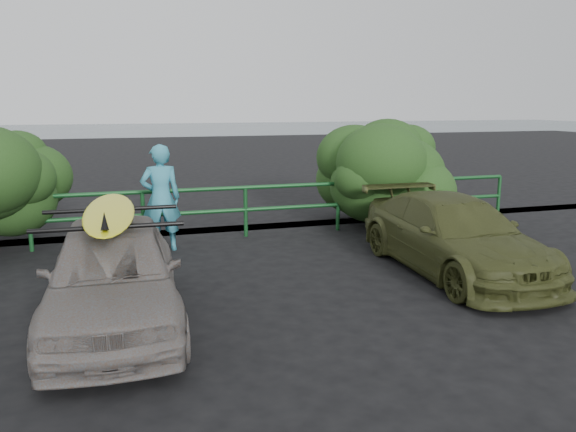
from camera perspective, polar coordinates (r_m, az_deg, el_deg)
The scene contains 9 objects.
ground at distance 6.57m, azimuth -3.17°, elevation -12.44°, with size 80.00×80.00×0.00m, color black.
ocean at distance 65.92m, azimuth -15.87°, elevation 8.66°, with size 200.00×200.00×0.00m, color slate.
guardrail at distance 11.14m, azimuth -9.35°, elevation 0.20°, with size 14.00×0.08×1.04m, color #154A20, non-canonical shape.
shrub_right at distance 13.13m, azimuth 12.46°, elevation 3.98°, with size 3.20×2.40×2.04m, color #25491A, non-canonical shape.
sedan at distance 7.08m, azimuth -17.33°, elevation -5.56°, with size 1.54×3.83×1.31m, color slate.
olive_vehicle at distance 9.29m, azimuth 16.48°, elevation -1.88°, with size 1.68×4.12×1.20m, color #3E441E.
man at distance 10.40m, azimuth -12.79°, elevation 1.80°, with size 0.71×0.47×1.94m, color teal.
roof_rack at distance 6.92m, azimuth -17.67°, elevation -0.16°, with size 1.62×1.13×0.05m, color black, non-canonical shape.
surfboard at distance 6.91m, azimuth -17.70°, elevation 0.39°, with size 0.57×2.76×0.08m, color yellow.
Camera 1 is at (-1.41, -5.85, 2.66)m, focal length 35.00 mm.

